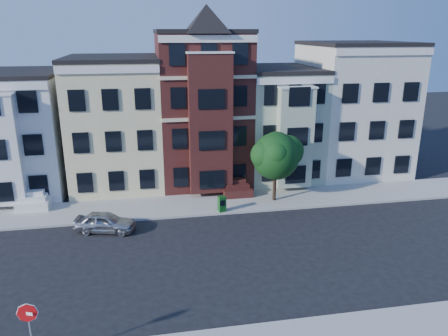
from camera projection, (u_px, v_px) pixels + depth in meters
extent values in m
plane|color=black|center=(237.00, 258.00, 24.56)|extent=(120.00, 120.00, 0.00)
cube|color=#9E9B93|center=(214.00, 203.00, 32.04)|extent=(60.00, 4.00, 0.15)
cube|color=white|center=(12.00, 133.00, 34.23)|extent=(8.00, 9.00, 9.00)
cube|color=beige|center=(116.00, 123.00, 35.45)|extent=(7.00, 9.00, 10.00)
cube|color=#3E1815|center=(201.00, 108.00, 36.34)|extent=(7.00, 9.00, 12.00)
cube|color=#A0AE95|center=(276.00, 123.00, 37.91)|extent=(6.00, 9.00, 9.00)
cube|color=silver|center=(352.00, 109.00, 38.81)|extent=(8.00, 9.00, 11.00)
imported|color=#ACADB4|center=(105.00, 222.00, 27.55)|extent=(4.05, 2.39, 1.29)
cube|color=#16581C|center=(222.00, 204.00, 30.30)|extent=(0.57, 0.53, 1.09)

